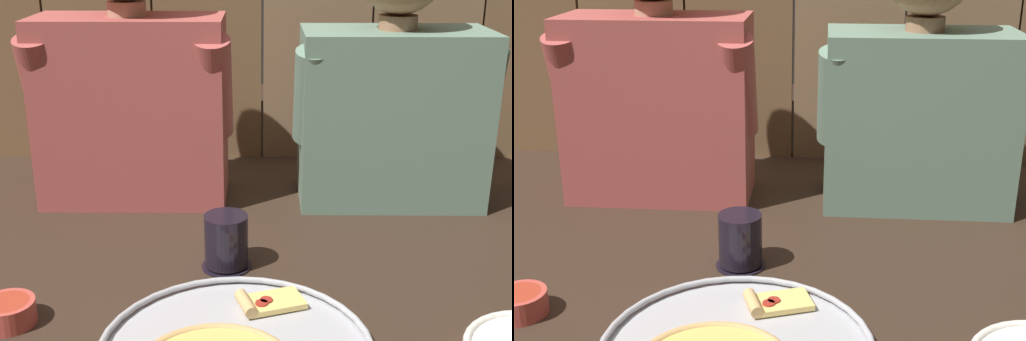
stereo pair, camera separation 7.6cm
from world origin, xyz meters
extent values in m
plane|color=#332319|center=(0.00, 0.00, 0.00)|extent=(3.20, 3.20, 0.00)
cube|color=#F4D170|center=(0.02, -0.05, 0.01)|extent=(0.11, 0.09, 0.01)
cylinder|color=tan|center=(-0.02, -0.06, 0.02)|extent=(0.04, 0.06, 0.02)
cylinder|color=#A3281E|center=(0.01, -0.05, 0.02)|extent=(0.02, 0.02, 0.00)
cylinder|color=#A3281E|center=(0.00, -0.06, 0.02)|extent=(0.02, 0.02, 0.00)
cylinder|color=black|center=(-0.06, 0.09, 0.00)|extent=(0.09, 0.09, 0.01)
cylinder|color=black|center=(-0.06, 0.09, 0.05)|extent=(0.08, 0.08, 0.09)
cylinder|color=#CC4C42|center=(-0.39, -0.10, 0.02)|extent=(0.08, 0.08, 0.04)
cylinder|color=#B23823|center=(-0.39, -0.10, 0.03)|extent=(0.07, 0.07, 0.02)
cube|color=#AD4C47|center=(-0.28, 0.42, 0.20)|extent=(0.40, 0.19, 0.40)
cylinder|color=tan|center=(-0.28, 0.42, 0.42)|extent=(0.08, 0.08, 0.03)
cylinder|color=#AD4C47|center=(-0.46, 0.38, 0.26)|extent=(0.08, 0.14, 0.23)
cylinder|color=#AD4C47|center=(-0.10, 0.38, 0.26)|extent=(0.08, 0.15, 0.23)
cube|color=slate|center=(0.28, 0.42, 0.19)|extent=(0.39, 0.21, 0.38)
cylinder|color=#9E7051|center=(0.28, 0.42, 0.39)|extent=(0.08, 0.08, 0.03)
cylinder|color=slate|center=(0.10, 0.38, 0.24)|extent=(0.08, 0.13, 0.22)
cylinder|color=slate|center=(0.46, 0.38, 0.24)|extent=(0.08, 0.12, 0.22)
camera|label=1|loc=(0.00, -0.98, 0.57)|focal=46.83mm
camera|label=2|loc=(0.08, -0.98, 0.57)|focal=46.83mm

